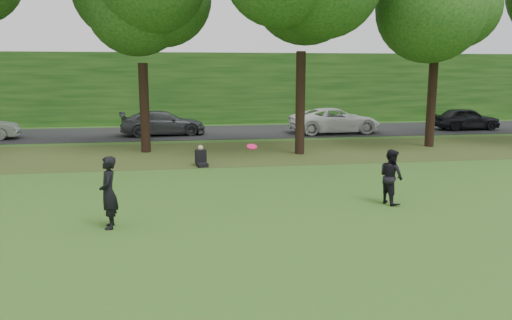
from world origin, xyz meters
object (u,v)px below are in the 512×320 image
at_px(player_left, 109,193).
at_px(seated_person, 201,158).
at_px(frisbee, 252,147).
at_px(player_right, 391,177).

xyz_separation_m(player_left, seated_person, (2.58, 7.69, -0.57)).
relative_size(frisbee, seated_person, 0.46).
bearing_deg(player_right, player_left, 83.67).
distance_m(frisbee, seated_person, 7.37).
relative_size(player_right, seated_person, 1.91).
xyz_separation_m(frisbee, seated_person, (-0.99, 7.14, -1.52)).
height_order(frisbee, seated_person, frisbee).
bearing_deg(player_left, frisbee, 93.87).
bearing_deg(seated_person, player_right, -61.04).
bearing_deg(frisbee, seated_person, 97.93).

